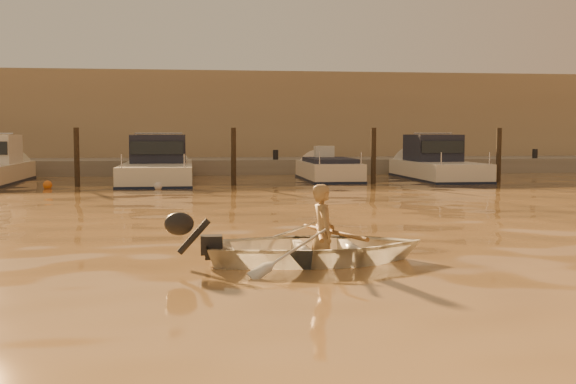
{
  "coord_description": "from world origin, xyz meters",
  "views": [
    {
      "loc": [
        -1.65,
        -11.33,
        1.83
      ],
      "look_at": [
        0.09,
        1.66,
        0.75
      ],
      "focal_mm": 45.0,
      "sensor_mm": 36.0,
      "label": 1
    }
  ],
  "objects": [
    {
      "name": "piling_2",
      "position": [
        -0.2,
        13.8,
        0.9
      ],
      "size": [
        0.18,
        0.18,
        2.2
      ],
      "primitive_type": "cylinder",
      "color": "#2D2319",
      "rests_on": "ground_plane"
    },
    {
      "name": "quay",
      "position": [
        0.0,
        21.5,
        0.15
      ],
      "size": [
        52.0,
        4.0,
        1.0
      ],
      "primitive_type": "cube",
      "color": "gray",
      "rests_on": "ground_plane"
    },
    {
      "name": "oar_port",
      "position": [
        0.34,
        -1.33,
        0.42
      ],
      "size": [
        0.55,
        2.06,
        0.13
      ],
      "primitive_type": "cylinder",
      "rotation": [
        1.54,
        0.0,
        0.23
      ],
      "color": "brown",
      "rests_on": "dinghy"
    },
    {
      "name": "outboard_motor",
      "position": [
        -1.41,
        -1.38,
        0.28
      ],
      "size": [
        0.91,
        0.42,
        0.7
      ],
      "primitive_type": null,
      "rotation": [
        0.0,
        0.0,
        0.03
      ],
      "color": "black",
      "rests_on": "dinghy"
    },
    {
      "name": "fender_b",
      "position": [
        -6.38,
        13.29,
        0.1
      ],
      "size": [
        0.3,
        0.3,
        0.3
      ],
      "primitive_type": "sphere",
      "color": "orange",
      "rests_on": "ground_plane"
    },
    {
      "name": "oar_starboard",
      "position": [
        0.14,
        -1.34,
        0.42
      ],
      "size": [
        0.37,
        2.09,
        0.13
      ],
      "primitive_type": "cylinder",
      "rotation": [
        1.54,
        0.0,
        -0.15
      ],
      "color": "brown",
      "rests_on": "dinghy"
    },
    {
      "name": "fender_e",
      "position": [
        8.17,
        13.65,
        0.1
      ],
      "size": [
        0.3,
        0.3,
        0.3
      ],
      "primitive_type": "sphere",
      "color": "silver",
      "rests_on": "ground_plane"
    },
    {
      "name": "fender_c",
      "position": [
        -2.73,
        12.31,
        0.1
      ],
      "size": [
        0.3,
        0.3,
        0.3
      ],
      "primitive_type": "sphere",
      "color": "silver",
      "rests_on": "ground_plane"
    },
    {
      "name": "piling_4",
      "position": [
        9.5,
        13.8,
        0.9
      ],
      "size": [
        0.18,
        0.18,
        2.2
      ],
      "primitive_type": "cylinder",
      "color": "#2D2319",
      "rests_on": "ground_plane"
    },
    {
      "name": "piling_3",
      "position": [
        4.8,
        13.8,
        0.9
      ],
      "size": [
        0.18,
        0.18,
        2.2
      ],
      "primitive_type": "cylinder",
      "color": "#2D2319",
      "rests_on": "ground_plane"
    },
    {
      "name": "moored_boat_4",
      "position": [
        7.95,
        16.0,
        0.62
      ],
      "size": [
        2.23,
        6.87,
        1.75
      ],
      "primitive_type": null,
      "color": "silver",
      "rests_on": "ground_plane"
    },
    {
      "name": "moored_boat_3",
      "position": [
        3.58,
        16.0,
        0.22
      ],
      "size": [
        1.88,
        5.5,
        0.95
      ],
      "primitive_type": null,
      "color": "silver",
      "rests_on": "ground_plane"
    },
    {
      "name": "fender_d",
      "position": [
        3.98,
        13.94,
        0.1
      ],
      "size": [
        0.3,
        0.3,
        0.3
      ],
      "primitive_type": "sphere",
      "color": "#CC4E18",
      "rests_on": "ground_plane"
    },
    {
      "name": "person",
      "position": [
        0.19,
        -1.33,
        0.4
      ],
      "size": [
        0.35,
        0.52,
        1.4
      ],
      "primitive_type": "imported",
      "rotation": [
        0.0,
        0.0,
        1.6
      ],
      "color": "#97764B",
      "rests_on": "dinghy"
    },
    {
      "name": "piling_1",
      "position": [
        -5.5,
        13.8,
        0.9
      ],
      "size": [
        0.18,
        0.18,
        2.2
      ],
      "primitive_type": "cylinder",
      "color": "#2D2319",
      "rests_on": "ground_plane"
    },
    {
      "name": "waterfront_building",
      "position": [
        0.0,
        27.0,
        2.4
      ],
      "size": [
        46.0,
        7.0,
        4.8
      ],
      "primitive_type": "cube",
      "color": "#9E8466",
      "rests_on": "quay"
    },
    {
      "name": "ground_plane",
      "position": [
        0.0,
        0.0,
        0.0
      ],
      "size": [
        160.0,
        160.0,
        0.0
      ],
      "primitive_type": "plane",
      "color": "olive",
      "rests_on": "ground"
    },
    {
      "name": "dinghy",
      "position": [
        0.09,
        -1.34,
        0.2
      ],
      "size": [
        3.18,
        2.31,
        0.65
      ],
      "primitive_type": "imported",
      "rotation": [
        0.0,
        0.0,
        1.6
      ],
      "color": "silver",
      "rests_on": "ground_plane"
    },
    {
      "name": "moored_boat_2",
      "position": [
        -2.89,
        16.0,
        0.62
      ],
      "size": [
        2.5,
        8.31,
        1.75
      ],
      "primitive_type": null,
      "color": "silver",
      "rests_on": "ground_plane"
    }
  ]
}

